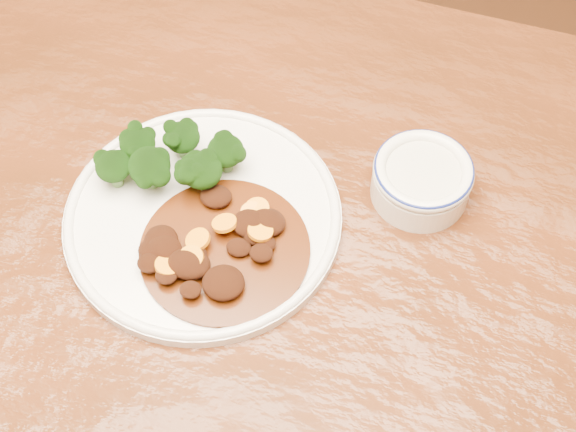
# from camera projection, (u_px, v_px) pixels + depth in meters

# --- Properties ---
(dining_table) EXTENTS (1.60, 1.08, 0.75)m
(dining_table) POSITION_uv_depth(u_px,v_px,m) (220.00, 290.00, 0.91)
(dining_table) COLOR #55240F
(dining_table) RESTS_ON ground
(dinner_plate) EXTENTS (0.30, 0.30, 0.02)m
(dinner_plate) POSITION_uv_depth(u_px,v_px,m) (203.00, 216.00, 0.86)
(dinner_plate) COLOR silver
(dinner_plate) RESTS_ON dining_table
(broccoli_florets) EXTENTS (0.15, 0.09, 0.05)m
(broccoli_florets) POSITION_uv_depth(u_px,v_px,m) (173.00, 159.00, 0.86)
(broccoli_florets) COLOR #62914B
(broccoli_florets) RESTS_ON dinner_plate
(mince_stew) EXTENTS (0.18, 0.18, 0.03)m
(mince_stew) POSITION_uv_depth(u_px,v_px,m) (216.00, 248.00, 0.82)
(mince_stew) COLOR #492107
(mince_stew) RESTS_ON dinner_plate
(dip_bowl) EXTENTS (0.11, 0.11, 0.05)m
(dip_bowl) POSITION_uv_depth(u_px,v_px,m) (422.00, 178.00, 0.86)
(dip_bowl) COLOR silver
(dip_bowl) RESTS_ON dining_table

